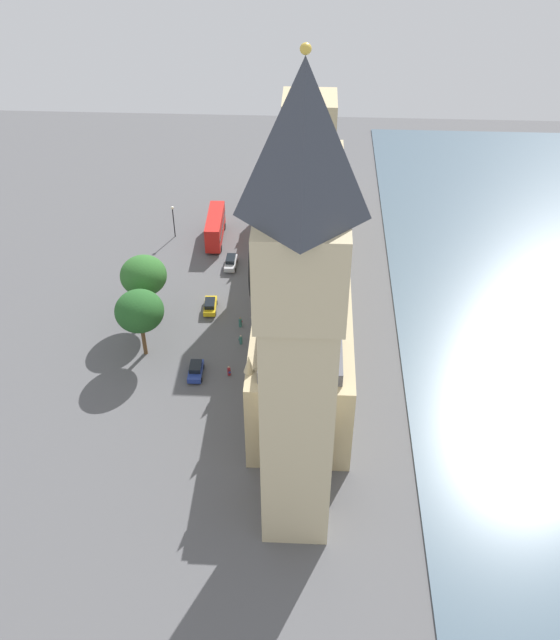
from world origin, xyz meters
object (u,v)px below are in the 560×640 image
Objects in this scene: car_blue_far_end at (196,370)px; car_silver_by_river_gate at (231,262)px; plane_tree_under_trees at (144,276)px; car_yellow_cab_corner at (210,305)px; parliament_building at (305,255)px; double_decker_bus_kerbside at (215,227)px; plane_tree_opposite_hall at (139,311)px; pedestrian_near_tower at (240,322)px; pedestrian_trailing at (229,371)px; pedestrian_leading at (241,340)px; street_lamp_midblock at (173,216)px; clock_tower at (299,332)px.

car_silver_by_river_gate is at bearing -95.67° from car_blue_far_end.
plane_tree_under_trees reaches higher than car_blue_far_end.
plane_tree_under_trees reaches higher than car_yellow_cab_corner.
car_yellow_cab_corner is at bearing 15.96° from parliament_building.
double_decker_bus_kerbside is 31.37m from plane_tree_opposite_hall.
pedestrian_near_tower is 1.06× the size of pedestrian_trailing.
pedestrian_leading is (-6.91, 27.65, -1.94)m from double_decker_bus_kerbside.
car_blue_far_end is (2.00, 26.33, -0.00)m from car_silver_by_river_gate.
pedestrian_near_tower is at bearing -116.29° from car_blue_far_end.
pedestrian_trailing is at bearing -178.64° from car_blue_far_end.
plane_tree_under_trees is (7.23, 22.49, 5.09)m from double_decker_bus_kerbside.
car_silver_by_river_gate is at bearing 140.36° from street_lamp_midblock.
street_lamp_midblock reaches higher than car_silver_by_river_gate.
parliament_building is at bearing 143.85° from street_lamp_midblock.
pedestrian_near_tower is at bearing 102.02° from car_silver_by_river_gate.
car_blue_far_end is 10.90m from plane_tree_opposite_hall.
car_blue_far_end is at bearing 166.27° from pedestrian_leading.
car_yellow_cab_corner reaches higher than pedestrian_near_tower.
plane_tree_opposite_hall is (21.79, -26.24, -18.72)m from clock_tower.
plane_tree_opposite_hall is (9.67, 22.22, 6.55)m from car_silver_by_river_gate.
parliament_building is 21.86m from pedestrian_trailing.
car_silver_by_river_gate is at bearing 34.94° from pedestrian_leading.
parliament_building is at bearing 71.50° from pedestrian_near_tower.
double_decker_bus_kerbside is 34.84m from pedestrian_trailing.
car_silver_by_river_gate is at bearing -106.25° from pedestrian_trailing.
double_decker_bus_kerbside reaches higher than pedestrian_trailing.
plane_tree_under_trees is (10.68, 14.33, 6.83)m from car_silver_by_river_gate.
street_lamp_midblock is at bearing -77.43° from car_blue_far_end.
plane_tree_opposite_hall is at bearing -50.29° from clock_tower.
car_silver_by_river_gate is 12.03m from car_yellow_cab_corner.
plane_tree_opposite_hall is 0.97× the size of plane_tree_under_trees.
clock_tower is at bearing -43.02° from pedestrian_near_tower.
parliament_building reaches higher than car_blue_far_end.
car_silver_by_river_gate is 15.85m from pedestrian_near_tower.
car_yellow_cab_corner is 2.83× the size of pedestrian_leading.
plane_tree_under_trees is at bearing -167.44° from car_yellow_cab_corner.
plane_tree_opposite_hall reaches higher than pedestrian_near_tower.
parliament_building is 44.57m from clock_tower.
car_blue_far_end reaches higher than pedestrian_near_tower.
car_blue_far_end is (14.19, 18.47, -6.88)m from parliament_building.
car_yellow_cab_corner is (14.00, -36.58, -25.27)m from clock_tower.
car_blue_far_end is at bearing 125.91° from plane_tree_under_trees.
pedestrian_trailing is at bearing -163.60° from pedestrian_leading.
car_blue_far_end reaches higher than pedestrian_leading.
clock_tower reaches higher than car_blue_far_end.
car_yellow_cab_corner is 1.06× the size of car_blue_far_end.
car_silver_by_river_gate is (12.19, -7.86, -6.88)m from parliament_building.
pedestrian_trailing is at bearing 162.21° from plane_tree_opposite_hall.
pedestrian_near_tower is 0.16× the size of plane_tree_opposite_hall.
parliament_building reaches higher than plane_tree_opposite_hall.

